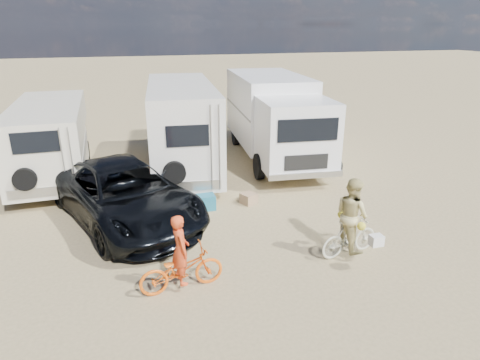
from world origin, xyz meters
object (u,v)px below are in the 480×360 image
object	(u,v)px
dark_suv	(124,193)
bike_parked	(318,163)
bike_woman	(350,237)
rv_left	(51,142)
cooler	(205,202)
crate	(249,199)
rv_main	(182,129)
box_truck	(275,119)
bike_man	(181,269)
rider_man	(181,257)
rider_woman	(351,221)

from	to	relation	value
dark_suv	bike_parked	size ratio (longest dim) A/B	3.10
dark_suv	bike_woman	bearing A→B (deg)	-55.40
rv_left	cooler	distance (m)	6.48
rv_left	crate	xyz separation A→B (m)	(6.02, -4.34, -1.15)
crate	rv_main	bearing A→B (deg)	111.05
box_truck	bike_parked	world-z (taller)	box_truck
dark_suv	crate	world-z (taller)	dark_suv
cooler	crate	xyz separation A→B (m)	(1.38, 0.05, -0.06)
rv_main	cooler	xyz separation A→B (m)	(0.04, -3.75, -1.40)
rv_main	dark_suv	xyz separation A→B (m)	(-2.26, -3.84, -0.81)
rv_left	dark_suv	bearing A→B (deg)	-63.79
rv_main	rv_left	distance (m)	4.65
bike_man	bike_woman	world-z (taller)	bike_woman
dark_suv	bike_parked	xyz separation A→B (m)	(6.91, 1.90, -0.32)
box_truck	rider_man	distance (m)	9.67
rv_main	rider_man	size ratio (longest dim) A/B	4.50
rider_man	bike_parked	size ratio (longest dim) A/B	0.80
bike_woman	bike_parked	distance (m)	5.68
box_truck	rider_woman	distance (m)	7.99
rv_main	dark_suv	world-z (taller)	rv_main
rv_main	bike_parked	distance (m)	5.16
bike_man	crate	world-z (taller)	bike_man
bike_parked	crate	world-z (taller)	bike_parked
bike_parked	crate	xyz separation A→B (m)	(-3.22, -1.75, -0.33)
rider_man	crate	xyz separation A→B (m)	(2.69, 3.90, -0.59)
box_truck	bike_woman	xyz separation A→B (m)	(-1.05, -7.88, -1.17)
box_truck	dark_suv	distance (m)	7.58
bike_man	bike_parked	world-z (taller)	bike_parked
crate	dark_suv	bearing A→B (deg)	-177.77
box_truck	cooler	bearing A→B (deg)	-126.04
rv_main	rider_man	xyz separation A→B (m)	(-1.27, -7.60, -0.87)
rider_man	bike_parked	world-z (taller)	rider_man
rider_woman	bike_parked	xyz separation A→B (m)	(1.83, 5.38, -0.40)
dark_suv	rider_woman	distance (m)	6.16
bike_parked	cooler	distance (m)	4.95
rv_main	bike_parked	xyz separation A→B (m)	(4.65, -1.95, -1.13)
crate	box_truck	bearing A→B (deg)	60.18
rv_left	bike_woman	distance (m)	10.91
bike_woman	cooler	bearing A→B (deg)	28.15
dark_suv	bike_man	bearing A→B (deg)	-96.10
rv_left	dark_suv	size ratio (longest dim) A/B	1.11
rider_woman	bike_man	bearing A→B (deg)	84.28
bike_woman	cooler	xyz separation A→B (m)	(-2.77, 3.58, -0.25)
bike_woman	rider_man	size ratio (longest dim) A/B	1.04
rv_main	rider_woman	distance (m)	7.88
rv_left	bike_woman	world-z (taller)	rv_left
box_truck	cooler	xyz separation A→B (m)	(-3.82, -4.30, -1.41)
rider_man	cooler	xyz separation A→B (m)	(1.31, 3.86, -0.53)
bike_man	cooler	size ratio (longest dim) A/B	3.13
bike_parked	cooler	bearing A→B (deg)	119.69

